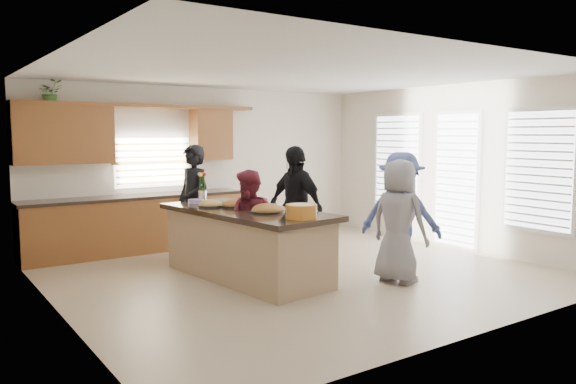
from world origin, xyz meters
TOP-DOWN VIEW (x-y plane):
  - floor at (0.00, 0.00)m, footprint 6.50×6.50m
  - room_shell at (0.00, 0.00)m, footprint 6.52×6.02m
  - back_cabinetry at (-1.47, 2.73)m, footprint 4.08×0.66m
  - right_wall_glazing at (3.22, -0.13)m, footprint 0.06×4.00m
  - island at (-0.77, 0.18)m, footprint 1.46×2.82m
  - platter_front at (-0.71, -0.24)m, footprint 0.45×0.45m
  - platter_mid at (-0.76, 0.48)m, footprint 0.44×0.44m
  - platter_back at (-1.04, 0.70)m, footprint 0.37×0.37m
  - salad_bowl at (-0.63, -0.90)m, footprint 0.38×0.38m
  - clear_cup at (-0.42, -0.85)m, footprint 0.08×0.08m
  - plate_stack at (-1.03, 1.20)m, footprint 0.23×0.23m
  - flower_vase at (-0.91, 1.25)m, footprint 0.14×0.14m
  - potted_plant at (-2.66, 2.82)m, footprint 0.37×0.33m
  - woman_left_back at (-0.91, 1.56)m, footprint 0.54×0.72m
  - woman_left_mid at (-0.81, 0.02)m, footprint 0.69×0.82m
  - woman_left_front at (0.11, 0.29)m, footprint 0.57×1.10m
  - woman_right_back at (1.07, -0.90)m, footprint 1.14×1.28m
  - woman_right_front at (0.78, -1.15)m, footprint 0.69×0.90m

SIDE VIEW (x-z plane):
  - floor at x=0.00m, z-range 0.00..0.00m
  - island at x=-0.77m, z-range -0.02..0.93m
  - woman_left_mid at x=-0.81m, z-range 0.00..1.50m
  - woman_right_front at x=0.78m, z-range 0.00..1.64m
  - woman_right_back at x=1.07m, z-range 0.00..1.72m
  - woman_left_front at x=0.11m, z-range 0.00..1.80m
  - woman_left_back at x=-0.91m, z-range 0.00..1.80m
  - back_cabinetry at x=-1.47m, z-range -0.32..2.14m
  - plate_stack at x=-1.03m, z-range 0.95..1.00m
  - platter_back at x=-1.04m, z-range 0.90..1.05m
  - platter_mid at x=-0.76m, z-range 0.89..1.07m
  - platter_front at x=-0.71m, z-range 0.89..1.07m
  - clear_cup at x=-0.42m, z-range 0.95..1.06m
  - salad_bowl at x=-0.63m, z-range 0.96..1.13m
  - flower_vase at x=-0.91m, z-range 0.95..1.40m
  - right_wall_glazing at x=3.22m, z-range 0.22..2.47m
  - room_shell at x=0.00m, z-range 0.50..3.31m
  - potted_plant at x=-2.66m, z-range 2.40..2.79m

